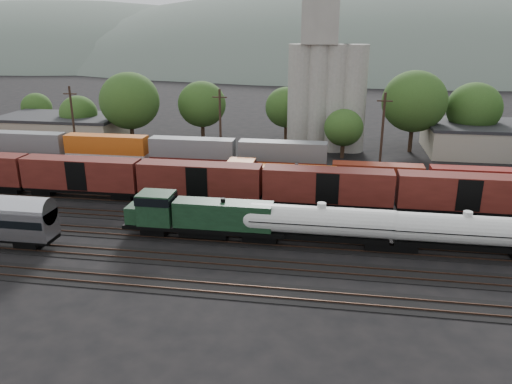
# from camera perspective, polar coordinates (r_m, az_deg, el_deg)

# --- Properties ---
(ground) EXTENTS (600.00, 600.00, 0.00)m
(ground) POSITION_cam_1_polar(r_m,az_deg,el_deg) (55.48, 3.02, -3.76)
(ground) COLOR black
(tracks) EXTENTS (180.00, 33.20, 0.20)m
(tracks) POSITION_cam_1_polar(r_m,az_deg,el_deg) (55.46, 3.02, -3.72)
(tracks) COLOR black
(tracks) RESTS_ON ground
(green_locomotive) EXTENTS (16.75, 2.96, 4.43)m
(green_locomotive) POSITION_cam_1_polar(r_m,az_deg,el_deg) (51.51, -6.94, -2.65)
(green_locomotive) COLOR black
(green_locomotive) RESTS_ON ground
(tank_car_a) EXTENTS (16.49, 2.95, 4.32)m
(tank_car_a) POSITION_cam_1_polar(r_m,az_deg,el_deg) (49.63, 7.43, -3.46)
(tank_car_a) COLOR silver
(tank_car_a) RESTS_ON ground
(tank_car_b) EXTENTS (16.20, 2.90, 4.25)m
(tank_car_b) POSITION_cam_1_polar(r_m,az_deg,el_deg) (51.22, 22.81, -4.17)
(tank_car_b) COLOR silver
(tank_car_b) RESTS_ON ground
(orange_locomotive) EXTENTS (16.95, 2.82, 4.24)m
(orange_locomotive) POSITION_cam_1_polar(r_m,az_deg,el_deg) (64.28, 2.05, 1.72)
(orange_locomotive) COLOR black
(orange_locomotive) RESTS_ON ground
(boxcar_string) EXTENTS (153.60, 2.90, 4.20)m
(boxcar_string) POSITION_cam_1_polar(r_m,az_deg,el_deg) (59.43, 0.74, 1.01)
(boxcar_string) COLOR black
(boxcar_string) RESTS_ON ground
(container_wall) EXTENTS (160.00, 2.60, 5.80)m
(container_wall) POSITION_cam_1_polar(r_m,az_deg,el_deg) (70.04, -3.09, 3.46)
(container_wall) COLOR black
(container_wall) RESTS_ON ground
(grain_silo) EXTENTS (13.40, 5.00, 29.00)m
(grain_silo) POSITION_cam_1_polar(r_m,az_deg,el_deg) (87.62, 7.98, 11.99)
(grain_silo) COLOR gray
(grain_silo) RESTS_ON ground
(industrial_sheds) EXTENTS (119.38, 17.26, 5.10)m
(industrial_sheds) POSITION_cam_1_polar(r_m,az_deg,el_deg) (88.28, 9.90, 6.21)
(industrial_sheds) COLOR #9E937F
(industrial_sheds) RESTS_ON ground
(tree_band) EXTENTS (165.59, 21.69, 13.90)m
(tree_band) POSITION_cam_1_polar(r_m,az_deg,el_deg) (88.78, 8.79, 9.69)
(tree_band) COLOR black
(tree_band) RESTS_ON ground
(utility_poles) EXTENTS (122.20, 0.36, 12.00)m
(utility_poles) POSITION_cam_1_polar(r_m,az_deg,el_deg) (74.73, 4.97, 7.05)
(utility_poles) COLOR black
(utility_poles) RESTS_ON ground
(distant_hills) EXTENTS (860.00, 286.00, 130.00)m
(distant_hills) POSITION_cam_1_polar(r_m,az_deg,el_deg) (314.37, 12.71, 10.55)
(distant_hills) COLOR #59665B
(distant_hills) RESTS_ON ground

